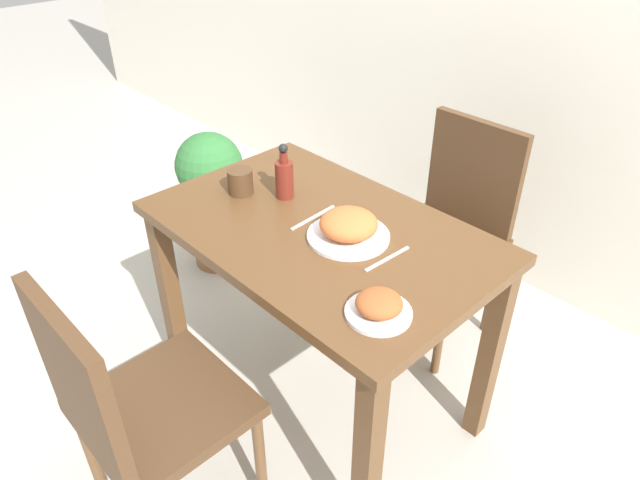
# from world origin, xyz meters

# --- Properties ---
(ground_plane) EXTENTS (16.00, 16.00, 0.00)m
(ground_plane) POSITION_xyz_m (0.00, 0.00, 0.00)
(ground_plane) COLOR #B7B2A8
(dining_table) EXTENTS (1.09, 0.70, 0.77)m
(dining_table) POSITION_xyz_m (0.00, 0.00, 0.65)
(dining_table) COLOR brown
(dining_table) RESTS_ON ground_plane
(chair_near) EXTENTS (0.42, 0.42, 0.91)m
(chair_near) POSITION_xyz_m (0.02, -0.69, 0.52)
(chair_near) COLOR #4C331E
(chair_near) RESTS_ON ground_plane
(chair_far) EXTENTS (0.42, 0.42, 0.91)m
(chair_far) POSITION_xyz_m (0.05, 0.68, 0.52)
(chair_far) COLOR #4C331E
(chair_far) RESTS_ON ground_plane
(food_plate) EXTENTS (0.25, 0.25, 0.09)m
(food_plate) POSITION_xyz_m (0.10, 0.02, 0.81)
(food_plate) COLOR white
(food_plate) RESTS_ON dining_table
(side_plate) EXTENTS (0.17, 0.17, 0.06)m
(side_plate) POSITION_xyz_m (0.40, -0.18, 0.80)
(side_plate) COLOR white
(side_plate) RESTS_ON dining_table
(drink_cup) EXTENTS (0.09, 0.09, 0.09)m
(drink_cup) POSITION_xyz_m (-0.34, -0.04, 0.81)
(drink_cup) COLOR #4C331E
(drink_cup) RESTS_ON dining_table
(sauce_bottle) EXTENTS (0.06, 0.06, 0.19)m
(sauce_bottle) POSITION_xyz_m (-0.22, 0.05, 0.85)
(sauce_bottle) COLOR maroon
(sauce_bottle) RESTS_ON dining_table
(fork_utensil) EXTENTS (0.02, 0.19, 0.00)m
(fork_utensil) POSITION_xyz_m (-0.05, 0.02, 0.77)
(fork_utensil) COLOR silver
(fork_utensil) RESTS_ON dining_table
(spoon_utensil) EXTENTS (0.02, 0.18, 0.00)m
(spoon_utensil) POSITION_xyz_m (0.26, 0.02, 0.77)
(spoon_utensil) COLOR silver
(spoon_utensil) RESTS_ON dining_table
(potted_plant_left) EXTENTS (0.32, 0.32, 0.70)m
(potted_plant_left) POSITION_xyz_m (-1.00, 0.24, 0.40)
(potted_plant_left) COLOR brown
(potted_plant_left) RESTS_ON ground_plane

